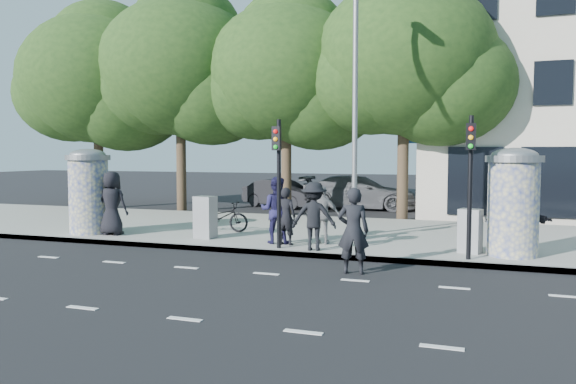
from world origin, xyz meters
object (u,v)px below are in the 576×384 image
at_px(bicycle, 221,217).
at_px(car_mid, 282,193).
at_px(ped_f, 520,223).
at_px(ped_c, 276,210).
at_px(ad_column_left, 89,189).
at_px(traffic_pole_far, 470,172).
at_px(ped_e, 323,215).
at_px(cabinet_right, 470,231).
at_px(street_lamp, 355,82).
at_px(ped_d, 314,216).
at_px(ped_b, 286,216).
at_px(traffic_pole_near, 278,170).
at_px(cabinet_left, 205,217).
at_px(car_right, 359,192).
at_px(man_road, 353,231).
at_px(ad_column_right, 513,199).
at_px(ped_a, 112,203).

height_order(bicycle, car_mid, car_mid).
distance_m(ped_f, car_mid, 15.10).
bearing_deg(ped_c, ad_column_left, -6.61).
height_order(traffic_pole_far, ped_e, traffic_pole_far).
distance_m(ped_c, cabinet_right, 5.18).
height_order(street_lamp, bicycle, street_lamp).
bearing_deg(bicycle, traffic_pole_far, -110.75).
relative_size(ped_d, ped_f, 1.07).
bearing_deg(ad_column_left, ped_b, -0.71).
relative_size(traffic_pole_near, cabinet_left, 2.73).
bearing_deg(car_mid, car_right, -63.45).
distance_m(traffic_pole_far, ped_f, 1.90).
xyz_separation_m(ped_b, man_road, (2.41, -2.36, 0.02)).
relative_size(ped_e, man_road, 0.84).
bearing_deg(ped_c, ad_column_right, 173.88).
height_order(cabinet_left, car_right, car_right).
bearing_deg(car_mid, ped_c, -141.00).
bearing_deg(ped_d, ped_a, -16.09).
height_order(ped_b, bicycle, ped_b).
relative_size(man_road, car_mid, 0.46).
relative_size(traffic_pole_far, ped_f, 2.05).
relative_size(ped_f, car_right, 0.30).
height_order(traffic_pole_near, ped_e, traffic_pole_near).
relative_size(traffic_pole_near, ped_b, 2.15).
relative_size(traffic_pole_far, cabinet_right, 3.05).
distance_m(car_mid, car_right, 3.76).
height_order(traffic_pole_near, cabinet_right, traffic_pole_near).
bearing_deg(ped_a, ped_f, 178.32).
height_order(ad_column_left, ped_a, ad_column_left).
relative_size(ped_e, car_mid, 0.39).
height_order(bicycle, cabinet_right, cabinet_right).
distance_m(ped_e, ped_f, 5.05).
height_order(ad_column_right, cabinet_left, ad_column_right).
xyz_separation_m(traffic_pole_far, cabinet_right, (0.01, 0.96, -1.52)).
relative_size(ped_e, ped_f, 0.97).
height_order(ped_b, ped_e, ped_e).
xyz_separation_m(ped_e, cabinet_right, (3.89, -0.11, -0.25)).
height_order(traffic_pole_near, ped_b, traffic_pole_near).
distance_m(ped_b, bicycle, 3.35).
bearing_deg(ped_b, traffic_pole_near, 96.12).
bearing_deg(car_mid, ped_e, -134.83).
height_order(ped_d, cabinet_left, ped_d).
bearing_deg(ped_b, ad_column_left, 4.79).
bearing_deg(ped_b, car_right, -82.23).
bearing_deg(ped_b, ped_f, -172.45).
height_order(ped_c, cabinet_left, ped_c).
bearing_deg(traffic_pole_far, cabinet_left, 172.48).
height_order(ad_column_right, bicycle, ad_column_right).
distance_m(traffic_pole_near, ped_a, 5.81).
distance_m(ad_column_left, ped_b, 6.62).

